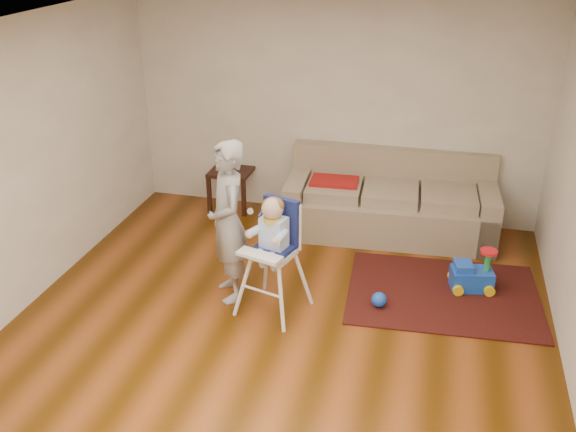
% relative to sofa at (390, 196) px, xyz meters
% --- Properties ---
extents(ground, '(5.50, 5.50, 0.00)m').
position_rel_sofa_xyz_m(ground, '(-0.77, -2.30, -0.47)').
color(ground, '#472605').
rests_on(ground, ground).
extents(room_envelope, '(5.04, 5.52, 2.72)m').
position_rel_sofa_xyz_m(room_envelope, '(-0.77, -1.77, 1.40)').
color(room_envelope, beige).
rests_on(room_envelope, ground).
extents(sofa, '(2.50, 1.13, 0.95)m').
position_rel_sofa_xyz_m(sofa, '(0.00, 0.00, 0.00)').
color(sofa, gray).
rests_on(sofa, ground).
extents(side_table, '(0.52, 0.52, 0.52)m').
position_rel_sofa_xyz_m(side_table, '(-2.06, 0.25, -0.21)').
color(side_table, black).
rests_on(side_table, ground).
extents(area_rug, '(1.99, 1.55, 0.02)m').
position_rel_sofa_xyz_m(area_rug, '(0.70, -1.28, -0.47)').
color(area_rug, black).
rests_on(area_rug, ground).
extents(ride_on_toy, '(0.46, 0.37, 0.45)m').
position_rel_sofa_xyz_m(ride_on_toy, '(0.97, -1.10, -0.23)').
color(ride_on_toy, blue).
rests_on(ride_on_toy, area_rug).
extents(toy_ball, '(0.15, 0.15, 0.15)m').
position_rel_sofa_xyz_m(toy_ball, '(0.09, -1.67, -0.38)').
color(toy_ball, blue).
rests_on(toy_ball, area_rug).
extents(high_chair, '(0.68, 0.68, 1.19)m').
position_rel_sofa_xyz_m(high_chair, '(-0.90, -1.95, 0.10)').
color(high_chair, white).
rests_on(high_chair, ground).
extents(adult, '(0.64, 0.71, 1.63)m').
position_rel_sofa_xyz_m(adult, '(-1.39, -1.80, 0.34)').
color(adult, '#98989B').
rests_on(adult, ground).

